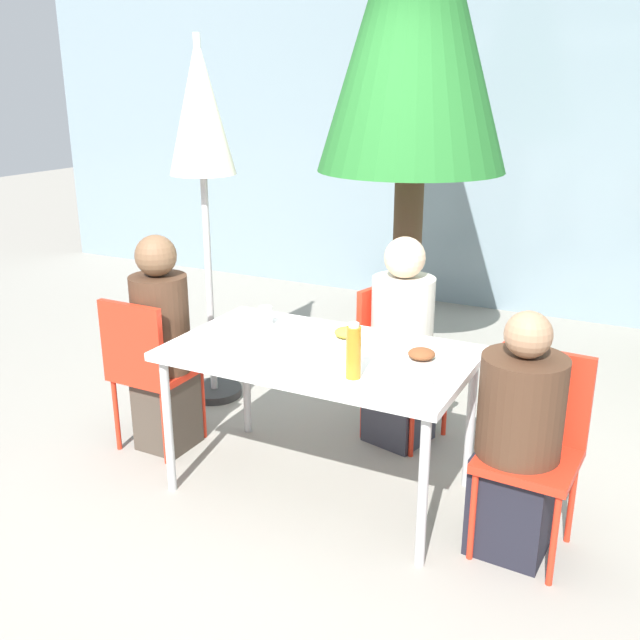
# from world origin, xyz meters

# --- Properties ---
(ground_plane) EXTENTS (24.00, 24.00, 0.00)m
(ground_plane) POSITION_xyz_m (0.00, 0.00, 0.00)
(ground_plane) COLOR gray
(building_facade) EXTENTS (10.00, 0.20, 3.00)m
(building_facade) POSITION_xyz_m (0.00, 3.52, 1.50)
(building_facade) COLOR gray
(building_facade) RESTS_ON ground
(dining_table) EXTENTS (1.44, 0.84, 0.75)m
(dining_table) POSITION_xyz_m (0.00, 0.00, 0.69)
(dining_table) COLOR white
(dining_table) RESTS_ON ground
(chair_left) EXTENTS (0.40, 0.40, 0.89)m
(chair_left) POSITION_xyz_m (-1.02, -0.07, 0.52)
(chair_left) COLOR red
(chair_left) RESTS_ON ground
(person_left) EXTENTS (0.31, 0.31, 1.22)m
(person_left) POSITION_xyz_m (-0.97, 0.01, 0.59)
(person_left) COLOR #473D33
(person_left) RESTS_ON ground
(chair_right) EXTENTS (0.42, 0.42, 0.89)m
(chair_right) POSITION_xyz_m (1.03, 0.02, 0.52)
(chair_right) COLOR red
(chair_right) RESTS_ON ground
(person_right) EXTENTS (0.36, 0.36, 1.10)m
(person_right) POSITION_xyz_m (0.97, -0.06, 0.51)
(person_right) COLOR black
(person_right) RESTS_ON ground
(chair_far) EXTENTS (0.49, 0.49, 0.89)m
(chair_far) POSITION_xyz_m (0.10, 0.74, 0.52)
(chair_far) COLOR red
(chair_far) RESTS_ON ground
(person_far) EXTENTS (0.38, 0.38, 1.19)m
(person_far) POSITION_xyz_m (0.17, 0.67, 0.57)
(person_far) COLOR #383842
(person_far) RESTS_ON ground
(closed_umbrella) EXTENTS (0.40, 0.40, 2.24)m
(closed_umbrella) POSITION_xyz_m (-1.14, 0.70, 1.73)
(closed_umbrella) COLOR #333333
(closed_umbrella) RESTS_ON ground
(plate_0) EXTENTS (0.23, 0.23, 0.06)m
(plate_0) POSITION_xyz_m (0.06, 0.18, 0.78)
(plate_0) COLOR white
(plate_0) RESTS_ON dining_table
(plate_1) EXTENTS (0.23, 0.23, 0.06)m
(plate_1) POSITION_xyz_m (0.48, 0.07, 0.78)
(plate_1) COLOR white
(plate_1) RESTS_ON dining_table
(bottle) EXTENTS (0.07, 0.07, 0.25)m
(bottle) POSITION_xyz_m (0.28, -0.24, 0.87)
(bottle) COLOR #B7751E
(bottle) RESTS_ON dining_table
(drinking_cup) EXTENTS (0.07, 0.07, 0.10)m
(drinking_cup) POSITION_xyz_m (-0.42, 0.19, 0.80)
(drinking_cup) COLOR white
(drinking_cup) RESTS_ON dining_table
(salad_bowl) EXTENTS (0.19, 0.19, 0.06)m
(salad_bowl) POSITION_xyz_m (0.53, -0.20, 0.78)
(salad_bowl) COLOR white
(salad_bowl) RESTS_ON dining_table
(tree_behind_left) EXTENTS (1.25, 1.25, 3.46)m
(tree_behind_left) POSITION_xyz_m (-0.21, 1.75, 2.40)
(tree_behind_left) COLOR brown
(tree_behind_left) RESTS_ON ground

